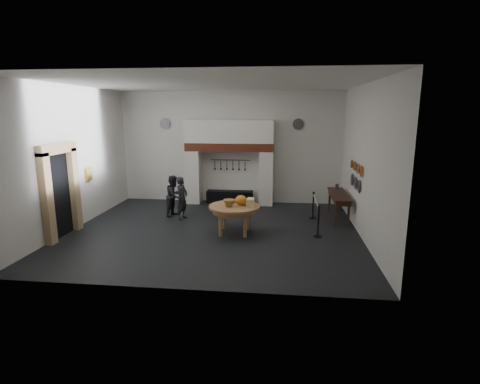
# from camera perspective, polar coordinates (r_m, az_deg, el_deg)

# --- Properties ---
(floor) EXTENTS (9.00, 8.00, 0.02)m
(floor) POSITION_cam_1_polar(r_m,az_deg,el_deg) (11.93, -4.01, -5.90)
(floor) COLOR black
(floor) RESTS_ON ground
(ceiling) EXTENTS (9.00, 8.00, 0.02)m
(ceiling) POSITION_cam_1_polar(r_m,az_deg,el_deg) (11.36, -4.36, 16.21)
(ceiling) COLOR silver
(ceiling) RESTS_ON wall_back
(wall_back) EXTENTS (9.00, 0.02, 4.50)m
(wall_back) POSITION_cam_1_polar(r_m,az_deg,el_deg) (15.35, -1.43, 6.78)
(wall_back) COLOR silver
(wall_back) RESTS_ON floor
(wall_front) EXTENTS (9.00, 0.02, 4.50)m
(wall_front) POSITION_cam_1_polar(r_m,az_deg,el_deg) (7.58, -9.69, 1.00)
(wall_front) COLOR silver
(wall_front) RESTS_ON floor
(wall_left) EXTENTS (0.02, 8.00, 4.50)m
(wall_left) POSITION_cam_1_polar(r_m,az_deg,el_deg) (13.03, -24.10, 4.75)
(wall_left) COLOR silver
(wall_left) RESTS_ON floor
(wall_right) EXTENTS (0.02, 8.00, 4.50)m
(wall_right) POSITION_cam_1_polar(r_m,az_deg,el_deg) (11.49, 18.54, 4.32)
(wall_right) COLOR silver
(wall_right) RESTS_ON floor
(chimney_pier_left) EXTENTS (0.55, 0.70, 2.15)m
(chimney_pier_left) POSITION_cam_1_polar(r_m,az_deg,el_deg) (15.44, -7.02, 2.33)
(chimney_pier_left) COLOR silver
(chimney_pier_left) RESTS_ON floor
(chimney_pier_right) EXTENTS (0.55, 0.70, 2.15)m
(chimney_pier_right) POSITION_cam_1_polar(r_m,az_deg,el_deg) (15.04, 3.99, 2.12)
(chimney_pier_right) COLOR silver
(chimney_pier_right) RESTS_ON floor
(hearth_brick_band) EXTENTS (3.50, 0.72, 0.32)m
(hearth_brick_band) POSITION_cam_1_polar(r_m,az_deg,el_deg) (15.00, -1.62, 6.89)
(hearth_brick_band) COLOR #9E442B
(hearth_brick_band) RESTS_ON chimney_pier_left
(chimney_hood) EXTENTS (3.50, 0.70, 0.90)m
(chimney_hood) POSITION_cam_1_polar(r_m,az_deg,el_deg) (14.96, -1.63, 9.21)
(chimney_hood) COLOR silver
(chimney_hood) RESTS_ON hearth_brick_band
(iron_range) EXTENTS (1.90, 0.45, 0.50)m
(iron_range) POSITION_cam_1_polar(r_m,az_deg,el_deg) (15.40, -1.54, -0.74)
(iron_range) COLOR black
(iron_range) RESTS_ON floor
(utensil_rail) EXTENTS (1.60, 0.02, 0.02)m
(utensil_rail) POSITION_cam_1_polar(r_m,az_deg,el_deg) (15.33, -1.46, 4.90)
(utensil_rail) COLOR black
(utensil_rail) RESTS_ON wall_back
(door_recess) EXTENTS (0.04, 1.10, 2.50)m
(door_recess) POSITION_cam_1_polar(r_m,az_deg,el_deg) (12.32, -25.90, -0.51)
(door_recess) COLOR black
(door_recess) RESTS_ON floor
(door_jamb_near) EXTENTS (0.22, 0.30, 2.60)m
(door_jamb_near) POSITION_cam_1_polar(r_m,az_deg,el_deg) (11.69, -27.35, -1.02)
(door_jamb_near) COLOR tan
(door_jamb_near) RESTS_ON floor
(door_jamb_far) EXTENTS (0.22, 0.30, 2.60)m
(door_jamb_far) POSITION_cam_1_polar(r_m,az_deg,el_deg) (12.85, -23.94, 0.38)
(door_jamb_far) COLOR tan
(door_jamb_far) RESTS_ON floor
(door_lintel) EXTENTS (0.22, 1.70, 0.30)m
(door_lintel) POSITION_cam_1_polar(r_m,az_deg,el_deg) (12.08, -26.15, 5.98)
(door_lintel) COLOR tan
(door_lintel) RESTS_ON door_jamb_near
(wall_plaque) EXTENTS (0.05, 0.34, 0.44)m
(wall_plaque) POSITION_cam_1_polar(r_m,az_deg,el_deg) (13.78, -22.03, 2.54)
(wall_plaque) COLOR gold
(wall_plaque) RESTS_ON wall_left
(work_table) EXTENTS (1.73, 1.73, 0.07)m
(work_table) POSITION_cam_1_polar(r_m,az_deg,el_deg) (11.45, -0.88, -2.26)
(work_table) COLOR tan
(work_table) RESTS_ON floor
(pumpkin) EXTENTS (0.36, 0.36, 0.31)m
(pumpkin) POSITION_cam_1_polar(r_m,az_deg,el_deg) (11.48, 0.17, -1.25)
(pumpkin) COLOR orange
(pumpkin) RESTS_ON work_table
(cheese_block_big) EXTENTS (0.22, 0.22, 0.24)m
(cheese_block_big) POSITION_cam_1_polar(r_m,az_deg,el_deg) (11.31, 1.60, -1.63)
(cheese_block_big) COLOR #F7D893
(cheese_block_big) RESTS_ON work_table
(cheese_block_small) EXTENTS (0.18, 0.18, 0.20)m
(cheese_block_small) POSITION_cam_1_polar(r_m,az_deg,el_deg) (11.61, 1.62, -1.37)
(cheese_block_small) COLOR #EFE48F
(cheese_block_small) RESTS_ON work_table
(wicker_basket) EXTENTS (0.35, 0.35, 0.22)m
(wicker_basket) POSITION_cam_1_polar(r_m,az_deg,el_deg) (11.29, -1.74, -1.72)
(wicker_basket) COLOR olive
(wicker_basket) RESTS_ON work_table
(bread_loaf) EXTENTS (0.31, 0.18, 0.13)m
(bread_loaf) POSITION_cam_1_polar(r_m,az_deg,el_deg) (11.77, -1.15, -1.35)
(bread_loaf) COLOR #AC873D
(bread_loaf) RESTS_ON work_table
(visitor_near) EXTENTS (0.49, 0.62, 1.50)m
(visitor_near) POSITION_cam_1_polar(r_m,az_deg,el_deg) (13.11, -8.84, -0.94)
(visitor_near) COLOR black
(visitor_near) RESTS_ON floor
(visitor_far) EXTENTS (0.70, 0.82, 1.47)m
(visitor_far) POSITION_cam_1_polar(r_m,az_deg,el_deg) (13.60, -10.02, -0.57)
(visitor_far) COLOR black
(visitor_far) RESTS_ON floor
(side_table) EXTENTS (0.55, 2.20, 0.06)m
(side_table) POSITION_cam_1_polar(r_m,az_deg,el_deg) (13.47, 14.86, -0.34)
(side_table) COLOR #3B2015
(side_table) RESTS_ON floor
(pewter_jug) EXTENTS (0.12, 0.12, 0.22)m
(pewter_jug) POSITION_cam_1_polar(r_m,az_deg,el_deg) (14.02, 14.55, 0.75)
(pewter_jug) COLOR #49494E
(pewter_jug) RESTS_ON side_table
(copper_pan_a) EXTENTS (0.03, 0.34, 0.34)m
(copper_pan_a) POSITION_cam_1_polar(r_m,az_deg,el_deg) (11.72, 18.05, 3.01)
(copper_pan_a) COLOR #C6662D
(copper_pan_a) RESTS_ON wall_right
(copper_pan_b) EXTENTS (0.03, 0.32, 0.32)m
(copper_pan_b) POSITION_cam_1_polar(r_m,az_deg,el_deg) (12.25, 17.55, 3.43)
(copper_pan_b) COLOR #C6662D
(copper_pan_b) RESTS_ON wall_right
(copper_pan_c) EXTENTS (0.03, 0.30, 0.30)m
(copper_pan_c) POSITION_cam_1_polar(r_m,az_deg,el_deg) (12.79, 17.09, 3.80)
(copper_pan_c) COLOR #C6662D
(copper_pan_c) RESTS_ON wall_right
(copper_pan_d) EXTENTS (0.03, 0.28, 0.28)m
(copper_pan_d) POSITION_cam_1_polar(r_m,az_deg,el_deg) (13.32, 16.66, 4.15)
(copper_pan_d) COLOR #C6662D
(copper_pan_d) RESTS_ON wall_right
(pewter_plate_left) EXTENTS (0.03, 0.40, 0.40)m
(pewter_plate_left) POSITION_cam_1_polar(r_m,az_deg,el_deg) (12.00, 17.71, 0.81)
(pewter_plate_left) COLOR #4C4C51
(pewter_plate_left) RESTS_ON wall_right
(pewter_plate_mid) EXTENTS (0.03, 0.40, 0.40)m
(pewter_plate_mid) POSITION_cam_1_polar(r_m,az_deg,el_deg) (12.57, 17.19, 1.35)
(pewter_plate_mid) COLOR #4C4C51
(pewter_plate_mid) RESTS_ON wall_right
(pewter_plate_right) EXTENTS (0.03, 0.40, 0.40)m
(pewter_plate_right) POSITION_cam_1_polar(r_m,az_deg,el_deg) (13.15, 16.72, 1.84)
(pewter_plate_right) COLOR #4C4C51
(pewter_plate_right) RESTS_ON wall_right
(pewter_plate_back_left) EXTENTS (0.44, 0.03, 0.44)m
(pewter_plate_back_left) POSITION_cam_1_polar(r_m,az_deg,el_deg) (15.85, -11.34, 10.17)
(pewter_plate_back_left) COLOR #4C4C51
(pewter_plate_back_left) RESTS_ON wall_back
(pewter_plate_back_right) EXTENTS (0.44, 0.03, 0.44)m
(pewter_plate_back_right) POSITION_cam_1_polar(r_m,az_deg,el_deg) (15.12, 8.88, 10.17)
(pewter_plate_back_right) COLOR #4C4C51
(pewter_plate_back_right) RESTS_ON wall_back
(barrier_post_near) EXTENTS (0.05, 0.05, 0.90)m
(barrier_post_near) POSITION_cam_1_polar(r_m,az_deg,el_deg) (11.46, 11.85, -4.54)
(barrier_post_near) COLOR black
(barrier_post_near) RESTS_ON floor
(barrier_post_far) EXTENTS (0.05, 0.05, 0.90)m
(barrier_post_far) POSITION_cam_1_polar(r_m,az_deg,el_deg) (13.38, 11.08, -2.08)
(barrier_post_far) COLOR black
(barrier_post_far) RESTS_ON floor
(barrier_rope) EXTENTS (0.04, 2.00, 0.04)m
(barrier_rope) POSITION_cam_1_polar(r_m,az_deg,el_deg) (12.32, 11.51, -1.42)
(barrier_rope) COLOR silver
(barrier_rope) RESTS_ON barrier_post_near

